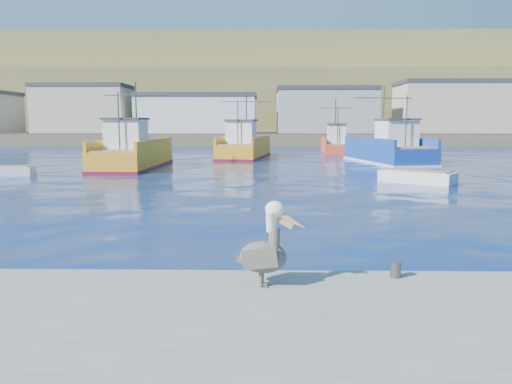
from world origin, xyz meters
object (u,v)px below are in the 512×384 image
skiff_left (4,172)px  pelican (265,250)px  trawler_yellow_b (244,147)px  trawler_blue (389,150)px  skiff_mid (417,178)px  trawler_yellow_a (132,154)px  boat_orange (336,144)px

skiff_left → pelican: pelican is taller
trawler_yellow_b → trawler_blue: 13.68m
skiff_left → pelican: bearing=-53.8°
skiff_mid → trawler_blue: bearing=82.5°
trawler_yellow_b → pelican: bearing=-87.0°
trawler_yellow_b → pelican: size_ratio=7.10×
skiff_mid → pelican: pelican is taller
trawler_yellow_a → trawler_blue: bearing=13.3°
boat_orange → skiff_mid: bearing=-88.7°
trawler_yellow_a → trawler_yellow_b: size_ratio=1.02×
boat_orange → pelican: boat_orange is taller
boat_orange → skiff_mid: 27.94m
trawler_blue → skiff_left: size_ratio=3.11×
trawler_yellow_a → trawler_blue: (20.19, 4.77, -0.01)m
trawler_yellow_b → skiff_mid: 22.59m
boat_orange → skiff_mid: size_ratio=1.83×
boat_orange → skiff_left: bearing=-134.6°
boat_orange → pelican: size_ratio=4.83×
skiff_left → pelican: 27.93m
trawler_yellow_a → trawler_yellow_b: bearing=53.7°
trawler_yellow_b → skiff_left: trawler_yellow_b is taller
trawler_yellow_a → skiff_left: trawler_yellow_a is taller
trawler_yellow_a → trawler_yellow_b: (7.86, 10.70, -0.03)m
trawler_blue → boat_orange: size_ratio=1.54×
trawler_yellow_a → boat_orange: size_ratio=1.50×
boat_orange → pelican: bearing=-99.4°
skiff_mid → skiff_left: bearing=172.4°
trawler_blue → pelican: trawler_blue is taller
trawler_yellow_b → trawler_blue: size_ratio=0.95×
trawler_yellow_b → pelican: trawler_yellow_b is taller
trawler_yellow_a → pelican: size_ratio=7.23×
trawler_blue → skiff_left: trawler_blue is taller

